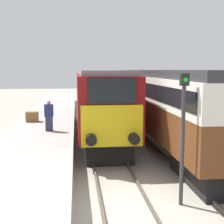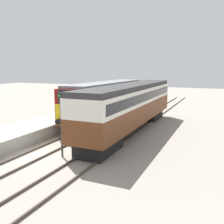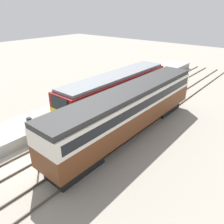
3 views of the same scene
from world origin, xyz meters
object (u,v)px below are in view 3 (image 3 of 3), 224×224
(passenger_carriage, at_px, (130,107))
(signal_post, at_px, (33,142))
(locomotive, at_px, (116,92))
(person_on_platform, at_px, (75,99))
(luggage_crate, at_px, (88,92))

(passenger_carriage, relative_size, signal_post, 4.15)
(locomotive, relative_size, person_on_platform, 8.82)
(signal_post, relative_size, luggage_crate, 5.66)
(passenger_carriage, bearing_deg, person_on_platform, -175.65)
(passenger_carriage, bearing_deg, luggage_crate, 160.81)
(locomotive, bearing_deg, passenger_carriage, -35.59)
(person_on_platform, height_order, signal_post, signal_post)
(signal_post, xyz_separation_m, luggage_crate, (-5.76, 10.30, -1.10))
(locomotive, distance_m, passenger_carriage, 4.19)
(luggage_crate, bearing_deg, locomotive, -2.31)
(passenger_carriage, distance_m, luggage_crate, 7.99)
(person_on_platform, bearing_deg, passenger_carriage, 4.35)
(locomotive, relative_size, signal_post, 3.50)
(signal_post, bearing_deg, passenger_carriage, 77.56)
(passenger_carriage, bearing_deg, locomotive, 144.41)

